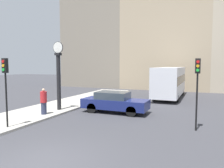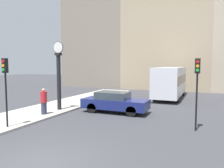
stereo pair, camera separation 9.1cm
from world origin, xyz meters
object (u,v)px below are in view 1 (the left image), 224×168
object	(u,v)px
bus_distant	(170,81)
traffic_light_near	(5,78)
pedestrian_red_top	(44,102)
traffic_light_far	(197,79)
sedan_car	(115,102)
street_clock	(59,76)

from	to	relation	value
bus_distant	traffic_light_near	distance (m)	16.17
bus_distant	pedestrian_red_top	bearing A→B (deg)	-119.10
traffic_light_near	traffic_light_far	xyz separation A→B (m)	(9.20, 3.64, -0.05)
pedestrian_red_top	sedan_car	bearing A→B (deg)	36.13
sedan_car	traffic_light_far	bearing A→B (deg)	-23.46
street_clock	bus_distant	bearing A→B (deg)	57.00
traffic_light_far	pedestrian_red_top	xyz separation A→B (m)	(-9.47, -0.46, -1.69)
traffic_light_far	traffic_light_near	bearing A→B (deg)	-158.40
traffic_light_near	traffic_light_far	world-z (taller)	traffic_light_near
bus_distant	traffic_light_near	bearing A→B (deg)	-112.77
street_clock	pedestrian_red_top	world-z (taller)	street_clock
traffic_light_near	pedestrian_red_top	size ratio (longest dim) A/B	2.10
sedan_car	pedestrian_red_top	distance (m)	4.86
bus_distant	traffic_light_near	world-z (taller)	traffic_light_near
sedan_car	bus_distant	world-z (taller)	bus_distant
sedan_car	pedestrian_red_top	size ratio (longest dim) A/B	2.73
bus_distant	traffic_light_near	xyz separation A→B (m)	(-6.25, -14.89, 0.93)
bus_distant	traffic_light_far	xyz separation A→B (m)	(2.95, -11.25, 0.88)
bus_distant	pedestrian_red_top	size ratio (longest dim) A/B	4.87
bus_distant	pedestrian_red_top	distance (m)	13.42
traffic_light_far	street_clock	world-z (taller)	street_clock
traffic_light_near	bus_distant	bearing A→B (deg)	67.23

